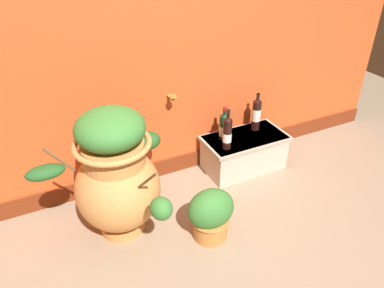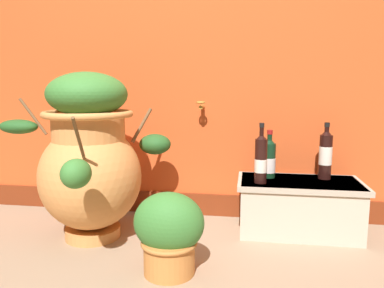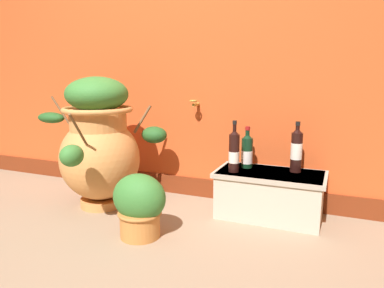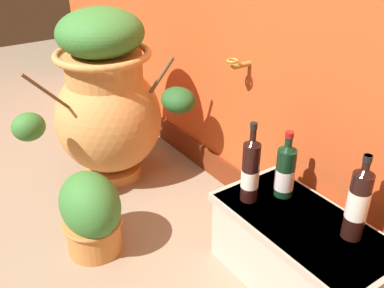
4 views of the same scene
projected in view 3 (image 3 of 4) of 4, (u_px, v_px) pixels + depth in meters
name	position (u px, v px, depth m)	size (l,w,h in m)	color
ground_plane	(107.00, 260.00, 1.85)	(7.00, 7.00, 0.00)	gray
back_wall	(195.00, 25.00, 2.69)	(4.40, 0.33, 2.60)	#D15123
terracotta_urn	(100.00, 144.00, 2.52)	(0.92, 0.84, 0.92)	#D68E4C
stone_ledge	(269.00, 193.00, 2.37)	(0.70, 0.37, 0.31)	beige
wine_bottle_left	(247.00, 151.00, 2.44)	(0.08, 0.08, 0.28)	black
wine_bottle_middle	(296.00, 149.00, 2.33)	(0.07, 0.07, 0.33)	black
wine_bottle_right	(234.00, 151.00, 2.33)	(0.07, 0.07, 0.34)	black
potted_shrub	(139.00, 205.00, 2.08)	(0.32, 0.26, 0.38)	#CC7F3D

